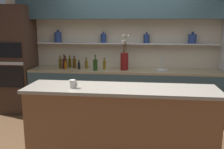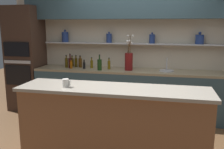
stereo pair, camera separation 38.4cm
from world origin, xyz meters
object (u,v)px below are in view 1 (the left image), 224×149
(bottle_spirit_4, at_px, (74,63))
(bottle_oil_8, at_px, (104,65))
(oven_tower, at_px, (17,60))
(bottle_wine_7, at_px, (64,63))
(bottle_sauce_6, at_px, (79,65))
(sink_fixture, at_px, (162,69))
(bottle_oil_2, at_px, (70,63))
(bottle_oil_5, at_px, (86,64))
(coffee_mug, at_px, (72,84))
(bottle_wine_3, at_px, (95,65))
(bottle_oil_0, at_px, (66,63))
(bottle_oil_1, at_px, (60,63))
(bottle_sauce_9, at_px, (66,65))
(flower_vase, at_px, (124,60))

(bottle_spirit_4, relative_size, bottle_oil_8, 1.07)
(oven_tower, xyz_separation_m, bottle_wine_7, (1.00, -0.03, -0.05))
(oven_tower, xyz_separation_m, bottle_sauce_6, (1.31, -0.06, -0.08))
(sink_fixture, height_order, bottle_oil_2, sink_fixture)
(bottle_oil_5, xyz_separation_m, coffee_mug, (0.26, -1.94, 0.06))
(bottle_oil_2, relative_size, bottle_wine_3, 0.81)
(bottle_oil_0, distance_m, bottle_oil_1, 0.19)
(bottle_sauce_9, height_order, coffee_mug, coffee_mug)
(oven_tower, bearing_deg, bottle_oil_8, -0.38)
(bottle_spirit_4, height_order, bottle_wine_7, bottle_wine_7)
(bottle_sauce_6, xyz_separation_m, coffee_mug, (0.39, -1.83, 0.08))
(bottle_oil_0, height_order, bottle_wine_7, bottle_wine_7)
(sink_fixture, distance_m, bottle_oil_2, 1.83)
(bottle_oil_2, bearing_deg, flower_vase, -7.26)
(sink_fixture, distance_m, coffee_mug, 2.26)
(bottle_spirit_4, relative_size, bottle_sauce_6, 1.36)
(bottle_oil_5, distance_m, bottle_oil_8, 0.38)
(flower_vase, xyz_separation_m, coffee_mug, (-0.50, -1.86, -0.05))
(oven_tower, relative_size, bottle_sauce_9, 11.93)
(flower_vase, relative_size, bottle_spirit_4, 2.80)
(bottle_oil_8, height_order, bottle_sauce_9, bottle_oil_8)
(bottle_oil_1, xyz_separation_m, bottle_oil_8, (0.88, 0.00, -0.01))
(flower_vase, distance_m, bottle_oil_0, 1.25)
(flower_vase, relative_size, coffee_mug, 6.72)
(bottle_oil_5, bearing_deg, bottle_oil_0, 164.97)
(bottle_oil_1, relative_size, bottle_sauce_6, 1.44)
(bottle_spirit_4, xyz_separation_m, bottle_oil_5, (0.25, -0.03, -0.01))
(sink_fixture, xyz_separation_m, bottle_spirit_4, (-1.72, 0.06, 0.07))
(sink_fixture, height_order, bottle_oil_8, sink_fixture)
(bottle_wine_3, height_order, bottle_sauce_6, bottle_wine_3)
(bottle_oil_8, bearing_deg, bottle_spirit_4, 172.21)
(sink_fixture, bearing_deg, bottle_oil_2, 176.92)
(bottle_oil_1, height_order, bottle_wine_3, bottle_wine_3)
(oven_tower, bearing_deg, bottle_oil_5, 1.85)
(bottle_sauce_6, height_order, bottle_sauce_9, bottle_sauce_9)
(bottle_wine_3, bearing_deg, flower_vase, 12.86)
(bottle_oil_2, height_order, bottle_oil_5, bottle_oil_2)
(bottle_wine_7, relative_size, coffee_mug, 2.87)
(flower_vase, distance_m, bottle_spirit_4, 1.02)
(bottle_oil_0, relative_size, bottle_oil_2, 0.94)
(bottle_oil_5, distance_m, coffee_mug, 1.96)
(flower_vase, bearing_deg, bottle_oil_5, 174.18)
(sink_fixture, height_order, bottle_oil_0, sink_fixture)
(bottle_oil_5, bearing_deg, bottle_spirit_4, 173.87)
(bottle_oil_2, bearing_deg, bottle_wine_3, -24.83)
(bottle_oil_0, distance_m, coffee_mug, 2.19)
(bottle_oil_2, height_order, coffee_mug, bottle_oil_2)
(bottle_spirit_4, bearing_deg, bottle_oil_2, 160.25)
(flower_vase, distance_m, sink_fixture, 0.73)
(flower_vase, relative_size, bottle_oil_1, 2.65)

